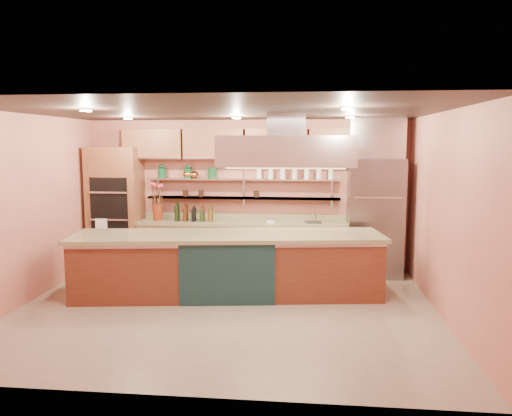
# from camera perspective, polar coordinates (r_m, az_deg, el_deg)

# --- Properties ---
(floor) EXTENTS (6.00, 5.00, 0.02)m
(floor) POSITION_cam_1_polar(r_m,az_deg,el_deg) (7.32, -3.49, -11.54)
(floor) COLOR gray
(floor) RESTS_ON ground
(ceiling) EXTENTS (6.00, 5.00, 0.02)m
(ceiling) POSITION_cam_1_polar(r_m,az_deg,el_deg) (6.94, -3.67, 10.97)
(ceiling) COLOR black
(ceiling) RESTS_ON wall_back
(wall_back) EXTENTS (6.00, 0.04, 2.80)m
(wall_back) POSITION_cam_1_polar(r_m,az_deg,el_deg) (9.45, -1.08, 1.54)
(wall_back) COLOR #C36F5C
(wall_back) RESTS_ON floor
(wall_front) EXTENTS (6.00, 0.04, 2.80)m
(wall_front) POSITION_cam_1_polar(r_m,az_deg,el_deg) (4.58, -8.74, -4.86)
(wall_front) COLOR #C36F5C
(wall_front) RESTS_ON floor
(wall_left) EXTENTS (0.04, 5.00, 2.80)m
(wall_left) POSITION_cam_1_polar(r_m,az_deg,el_deg) (8.05, -25.15, -0.19)
(wall_left) COLOR #C36F5C
(wall_left) RESTS_ON floor
(wall_right) EXTENTS (0.04, 5.00, 2.80)m
(wall_right) POSITION_cam_1_polar(r_m,az_deg,el_deg) (7.14, 20.89, -0.86)
(wall_right) COLOR #C36F5C
(wall_right) RESTS_ON floor
(oven_stack) EXTENTS (0.95, 0.64, 2.30)m
(oven_stack) POSITION_cam_1_polar(r_m,az_deg,el_deg) (9.78, -15.72, -0.01)
(oven_stack) COLOR brown
(oven_stack) RESTS_ON floor
(refrigerator) EXTENTS (0.95, 0.72, 2.10)m
(refrigerator) POSITION_cam_1_polar(r_m,az_deg,el_deg) (9.15, 13.41, -1.07)
(refrigerator) COLOR slate
(refrigerator) RESTS_ON floor
(back_counter) EXTENTS (3.84, 0.64, 0.93)m
(back_counter) POSITION_cam_1_polar(r_m,az_deg,el_deg) (9.31, -1.60, -4.38)
(back_counter) COLOR tan
(back_counter) RESTS_ON floor
(wall_shelf_lower) EXTENTS (3.60, 0.26, 0.03)m
(wall_shelf_lower) POSITION_cam_1_polar(r_m,az_deg,el_deg) (9.33, -1.49, 1.16)
(wall_shelf_lower) COLOR silver
(wall_shelf_lower) RESTS_ON wall_back
(wall_shelf_upper) EXTENTS (3.60, 0.26, 0.03)m
(wall_shelf_upper) POSITION_cam_1_polar(r_m,az_deg,el_deg) (9.30, -1.49, 3.30)
(wall_shelf_upper) COLOR silver
(wall_shelf_upper) RESTS_ON wall_back
(upper_cabinets) EXTENTS (4.60, 0.36, 0.55)m
(upper_cabinets) POSITION_cam_1_polar(r_m,az_deg,el_deg) (9.22, -1.24, 7.31)
(upper_cabinets) COLOR brown
(upper_cabinets) RESTS_ON wall_back
(range_hood) EXTENTS (2.00, 1.00, 0.45)m
(range_hood) POSITION_cam_1_polar(r_m,az_deg,el_deg) (7.51, 3.51, 6.51)
(range_hood) COLOR silver
(range_hood) RESTS_ON ceiling
(ceiling_downlights) EXTENTS (4.00, 2.80, 0.02)m
(ceiling_downlights) POSITION_cam_1_polar(r_m,az_deg,el_deg) (7.14, -3.40, 10.64)
(ceiling_downlights) COLOR #FFE5A5
(ceiling_downlights) RESTS_ON ceiling
(island) EXTENTS (4.77, 1.63, 0.98)m
(island) POSITION_cam_1_polar(r_m,az_deg,el_deg) (7.83, -3.23, -6.49)
(island) COLOR brown
(island) RESTS_ON floor
(flower_vase) EXTENTS (0.23, 0.23, 0.31)m
(flower_vase) POSITION_cam_1_polar(r_m,az_deg,el_deg) (9.49, -11.18, -0.49)
(flower_vase) COLOR maroon
(flower_vase) RESTS_ON back_counter
(oil_bottle_cluster) EXTENTS (0.77, 0.26, 0.24)m
(oil_bottle_cluster) POSITION_cam_1_polar(r_m,az_deg,el_deg) (9.31, -7.12, -0.76)
(oil_bottle_cluster) COLOR black
(oil_bottle_cluster) RESTS_ON back_counter
(kitchen_scale) EXTENTS (0.16, 0.13, 0.08)m
(kitchen_scale) POSITION_cam_1_polar(r_m,az_deg,el_deg) (9.11, 1.76, -1.39)
(kitchen_scale) COLOR white
(kitchen_scale) RESTS_ON back_counter
(bar_faucet) EXTENTS (0.03, 0.03, 0.22)m
(bar_faucet) POSITION_cam_1_polar(r_m,az_deg,el_deg) (9.18, 6.86, -0.94)
(bar_faucet) COLOR white
(bar_faucet) RESTS_ON back_counter
(copper_kettle) EXTENTS (0.22, 0.22, 0.13)m
(copper_kettle) POSITION_cam_1_polar(r_m,az_deg,el_deg) (9.46, -7.10, 3.81)
(copper_kettle) COLOR #BA702A
(copper_kettle) RESTS_ON wall_shelf_upper
(green_canister) EXTENTS (0.19, 0.19, 0.20)m
(green_canister) POSITION_cam_1_polar(r_m,az_deg,el_deg) (9.39, -5.00, 4.01)
(green_canister) COLOR #0F4623
(green_canister) RESTS_ON wall_shelf_upper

